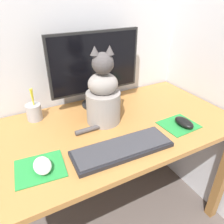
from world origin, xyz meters
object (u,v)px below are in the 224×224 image
(computer_mouse_left, at_px, (42,165))
(pen_cup, at_px, (34,112))
(cat, at_px, (103,96))
(monitor, at_px, (95,67))
(keyboard, at_px, (122,148))
(computer_mouse_right, at_px, (184,122))

(computer_mouse_left, xyz_separation_m, pen_cup, (0.05, 0.39, 0.02))
(computer_mouse_left, distance_m, cat, 0.43)
(monitor, bearing_deg, computer_mouse_left, -135.68)
(monitor, xyz_separation_m, cat, (-0.04, -0.18, -0.08))
(monitor, relative_size, cat, 1.33)
(keyboard, xyz_separation_m, computer_mouse_left, (-0.32, 0.04, 0.01))
(computer_mouse_right, xyz_separation_m, cat, (-0.33, 0.23, 0.12))
(monitor, bearing_deg, pen_cup, 179.75)
(computer_mouse_right, relative_size, cat, 0.29)
(computer_mouse_right, height_order, cat, cat)
(keyboard, distance_m, computer_mouse_right, 0.36)
(computer_mouse_left, height_order, computer_mouse_right, computer_mouse_left)
(cat, bearing_deg, computer_mouse_left, -130.31)
(keyboard, bearing_deg, cat, 84.29)
(keyboard, bearing_deg, pen_cup, 124.38)
(pen_cup, bearing_deg, cat, -31.06)
(monitor, height_order, keyboard, monitor)
(keyboard, distance_m, pen_cup, 0.51)
(monitor, xyz_separation_m, keyboard, (-0.08, -0.43, -0.22))
(monitor, xyz_separation_m, computer_mouse_right, (0.28, -0.41, -0.21))
(monitor, relative_size, pen_cup, 2.92)
(monitor, bearing_deg, computer_mouse_right, -55.41)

